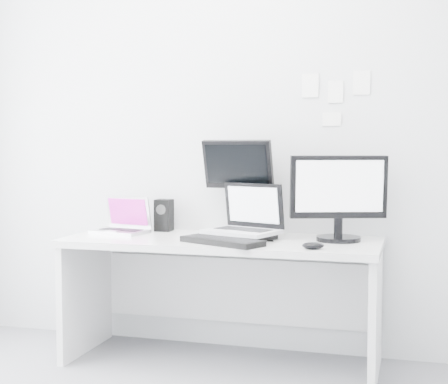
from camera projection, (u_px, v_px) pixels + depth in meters
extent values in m
plane|color=silver|center=(237.00, 131.00, 4.14)|extent=(3.60, 0.00, 3.60)
cube|color=silver|center=(222.00, 301.00, 3.87)|extent=(1.80, 0.70, 0.73)
cube|color=#AEAEB2|center=(120.00, 214.00, 4.07)|extent=(0.35, 0.29, 0.24)
cube|color=black|center=(164.00, 215.00, 4.19)|extent=(0.12, 0.12, 0.20)
cube|color=silver|center=(241.00, 211.00, 3.81)|extent=(0.47, 0.42, 0.33)
cube|color=black|center=(239.00, 186.00, 4.01)|extent=(0.44, 0.21, 0.58)
cube|color=black|center=(339.00, 197.00, 3.74)|extent=(0.59, 0.41, 0.50)
cube|color=black|center=(222.00, 241.00, 3.63)|extent=(0.50, 0.35, 0.03)
ellipsoid|color=black|center=(313.00, 246.00, 3.45)|extent=(0.13, 0.10, 0.04)
cube|color=white|center=(310.00, 86.00, 3.99)|extent=(0.10, 0.00, 0.14)
cube|color=white|center=(335.00, 92.00, 3.95)|extent=(0.09, 0.00, 0.13)
cube|color=white|center=(361.00, 83.00, 3.91)|extent=(0.10, 0.00, 0.14)
cube|color=white|center=(332.00, 119.00, 3.97)|extent=(0.11, 0.00, 0.08)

